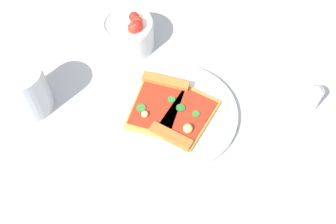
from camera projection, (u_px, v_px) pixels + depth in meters
The scene contains 7 objects.
ground_plane at pixel (172, 107), 0.82m from camera, with size 2.40×2.40×0.00m, color #B2B7BC.
plate at pixel (176, 114), 0.81m from camera, with size 0.24×0.24×0.01m, color white.
pizza_slice_near at pixel (185, 120), 0.78m from camera, with size 0.15×0.13×0.02m.
pizza_slice_far at pixel (159, 101), 0.81m from camera, with size 0.15×0.13×0.02m.
salad_bowl at pixel (129, 33), 0.88m from camera, with size 0.11×0.11×0.08m.
soda_glass at pixel (26, 93), 0.78m from camera, with size 0.08×0.08×0.10m.
pepper_shaker at pixel (314, 96), 0.80m from camera, with size 0.03×0.03×0.06m.
Camera 1 is at (-0.46, 0.00, 0.68)m, focal length 44.43 mm.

